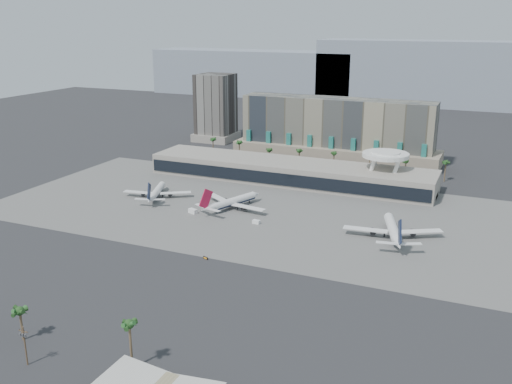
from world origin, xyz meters
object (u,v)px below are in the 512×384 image
at_px(service_vehicle_a, 193,211).
at_px(service_vehicle_b, 256,222).
at_px(utility_pole, 24,342).
at_px(airliner_centre, 232,202).
at_px(airliner_left, 157,192).
at_px(taxiway_sign, 205,258).
at_px(airliner_right, 393,230).

distance_m(service_vehicle_a, service_vehicle_b, 34.93).
height_order(utility_pole, service_vehicle_b, utility_pole).
bearing_deg(airliner_centre, utility_pole, -66.54).
xyz_separation_m(airliner_centre, service_vehicle_b, (20.32, -15.84, -2.73)).
height_order(airliner_left, taxiway_sign, airliner_left).
xyz_separation_m(airliner_right, taxiway_sign, (-64.92, -53.56, -3.41)).
xyz_separation_m(utility_pole, airliner_left, (-52.46, 147.01, -3.79)).
bearing_deg(airliner_left, service_vehicle_a, -46.06).
xyz_separation_m(airliner_left, airliner_centre, (45.38, -0.17, 0.28)).
relative_size(utility_pole, airliner_right, 0.27).
distance_m(airliner_left, service_vehicle_b, 67.67).
height_order(airliner_left, service_vehicle_b, airliner_left).
bearing_deg(service_vehicle_a, airliner_left, 173.12).
xyz_separation_m(service_vehicle_a, service_vehicle_b, (34.91, -1.12, -0.25)).
height_order(airliner_left, airliner_right, airliner_right).
bearing_deg(airliner_centre, airliner_right, 14.82).
xyz_separation_m(utility_pole, service_vehicle_a, (-21.67, 132.12, -5.99)).
bearing_deg(airliner_left, service_vehicle_b, -33.95).
bearing_deg(airliner_centre, airliner_left, -159.52).
relative_size(airliner_right, service_vehicle_a, 9.32).
distance_m(airliner_centre, airliner_right, 83.37).
xyz_separation_m(utility_pole, airliner_right, (75.85, 138.31, -3.21)).
distance_m(airliner_centre, taxiway_sign, 64.73).
distance_m(airliner_centre, service_vehicle_b, 25.91).
height_order(airliner_left, service_vehicle_a, airliner_left).
distance_m(service_vehicle_a, taxiway_sign, 57.51).
relative_size(airliner_right, taxiway_sign, 18.86).
xyz_separation_m(airliner_left, taxiway_sign, (63.39, -62.27, -2.82)).
relative_size(service_vehicle_a, service_vehicle_b, 1.34).
height_order(service_vehicle_b, taxiway_sign, service_vehicle_b).
height_order(airliner_centre, airliner_right, airliner_right).
distance_m(airliner_left, airliner_centre, 45.38).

